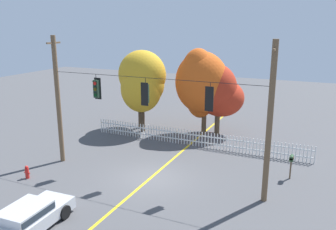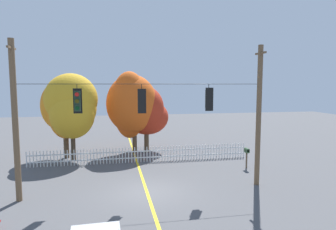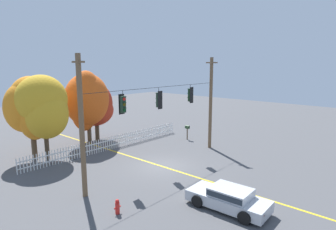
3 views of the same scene
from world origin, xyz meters
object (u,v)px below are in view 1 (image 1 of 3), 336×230
Objects in this scene: traffic_signal_westbound_side at (210,98)px; autumn_maple_mid at (143,82)px; autumn_maple_far_west at (219,93)px; fire_hydrant at (27,172)px; roadside_mailbox at (291,160)px; traffic_signal_northbound_primary at (97,89)px; autumn_oak_far_east at (201,83)px; traffic_signal_northbound_secondary at (146,94)px; parked_car at (28,218)px; autumn_maple_near_fence at (140,79)px.

autumn_maple_mid reaches higher than traffic_signal_westbound_side.
fire_hydrant is (-7.44, -12.35, -2.93)m from autumn_maple_far_west.
roadside_mailbox is at bearing 24.17° from fire_hydrant.
traffic_signal_northbound_primary is 9.49m from autumn_oak_far_east.
traffic_signal_westbound_side is (6.78, -0.02, 0.03)m from traffic_signal_northbound_primary.
autumn_maple_mid is (-7.97, 7.73, -0.84)m from traffic_signal_westbound_side.
traffic_signal_northbound_secondary is 1.97× the size of fire_hydrant.
traffic_signal_northbound_secondary is 0.22× the size of autumn_oak_far_east.
traffic_signal_westbound_side is at bearing -44.11° from autumn_maple_mid.
traffic_signal_northbound_secondary is 0.35× the size of parked_car.
roadside_mailbox is (6.13, -6.26, -2.16)m from autumn_maple_far_west.
traffic_signal_northbound_primary is 6.13m from fire_hydrant.
fire_hydrant is 14.89m from roadside_mailbox.
autumn_maple_near_fence reaches higher than autumn_maple_far_west.
autumn_maple_far_west is (1.31, 9.45, -1.56)m from traffic_signal_northbound_secondary.
traffic_signal_westbound_side is 1.02× the size of roadside_mailbox.
autumn_maple_mid is at bearing 135.89° from traffic_signal_westbound_side.
parked_car is at bearing -130.01° from traffic_signal_westbound_side.
autumn_maple_far_west is (6.44, 0.86, -0.85)m from autumn_maple_near_fence.
autumn_oak_far_east reaches higher than traffic_signal_northbound_secondary.
traffic_signal_northbound_secondary is 8.95m from autumn_oak_far_east.
traffic_signal_northbound_primary is 0.23× the size of autumn_maple_near_fence.
autumn_maple_mid is 15.09m from parked_car.
traffic_signal_northbound_secondary is 0.27× the size of autumn_maple_far_west.
roadside_mailbox is at bearing -45.61° from autumn_maple_far_west.
traffic_signal_westbound_side is 0.21× the size of autumn_oak_far_east.
traffic_signal_westbound_side is at bearing -0.17° from traffic_signal_northbound_primary.
fire_hydrant is at bearing -163.40° from traffic_signal_westbound_side.
traffic_signal_westbound_side is at bearing -44.57° from autumn_maple_near_fence.
roadside_mailbox is at bearing -23.27° from autumn_maple_near_fence.
autumn_maple_far_west is (5.69, 1.72, -0.77)m from autumn_maple_mid.
traffic_signal_westbound_side is 9.86m from autumn_maple_far_west.
traffic_signal_westbound_side is 6.26m from roadside_mailbox.
autumn_maple_mid is 1.17× the size of autumn_maple_far_west.
fire_hydrant is (-6.14, -11.81, -3.74)m from autumn_oak_far_east.
autumn_oak_far_east is at bearing 3.58° from autumn_maple_near_fence.
autumn_maple_near_fence reaches higher than traffic_signal_northbound_secondary.
autumn_oak_far_east is at bearing 142.37° from roadside_mailbox.
autumn_maple_mid reaches higher than parked_car.
parked_car is at bearing -78.82° from autumn_maple_near_fence.
parked_car is (3.04, -15.37, -3.55)m from autumn_maple_near_fence.
parked_car is 13.80m from roadside_mailbox.
traffic_signal_westbound_side is at bearing -68.11° from autumn_oak_far_east.
autumn_maple_near_fence is 4.58× the size of roadside_mailbox.
autumn_maple_near_fence is 12.14m from fire_hydrant.
autumn_maple_near_fence reaches higher than parked_car.
autumn_maple_far_west is at bearing 7.60° from autumn_maple_near_fence.
autumn_maple_mid is at bearing -163.13° from autumn_maple_far_west.
traffic_signal_northbound_secondary is at bearing -60.49° from autumn_maple_mid.
autumn_maple_near_fence is at bearing -172.40° from autumn_maple_far_west.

